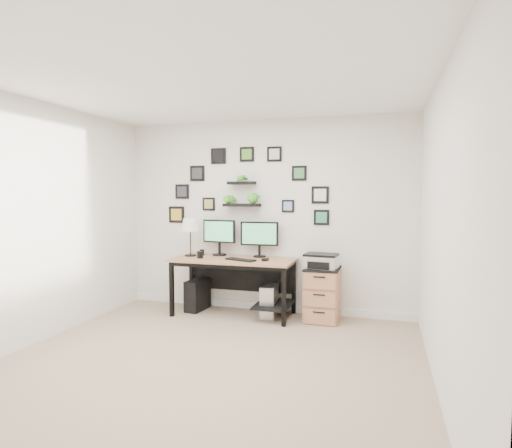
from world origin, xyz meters
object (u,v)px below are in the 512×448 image
(desk, at_px, (237,268))
(file_cabinet, at_px, (322,294))
(pc_tower_black, at_px, (198,295))
(monitor_left, at_px, (219,235))
(pc_tower_grey, at_px, (269,301))
(monitor_right, at_px, (259,236))
(table_lamp, at_px, (190,225))
(mug, at_px, (200,255))
(printer, at_px, (321,261))

(desk, bearing_deg, file_cabinet, 2.97)
(pc_tower_black, bearing_deg, file_cabinet, 6.86)
(monitor_left, xyz_separation_m, pc_tower_grey, (0.76, -0.17, -0.83))
(monitor_right, bearing_deg, table_lamp, -169.74)
(desk, relative_size, file_cabinet, 2.39)
(mug, height_order, pc_tower_black, mug)
(monitor_left, bearing_deg, printer, -6.35)
(table_lamp, bearing_deg, pc_tower_black, 7.25)
(pc_tower_black, relative_size, pc_tower_grey, 0.96)
(mug, height_order, file_cabinet, mug)
(monitor_right, relative_size, table_lamp, 0.98)
(desk, bearing_deg, printer, 1.72)
(monitor_left, xyz_separation_m, mug, (-0.15, -0.31, -0.24))
(monitor_right, bearing_deg, printer, -11.33)
(mug, xyz_separation_m, file_cabinet, (1.60, 0.18, -0.46))
(pc_tower_black, bearing_deg, printer, 6.02)
(mug, relative_size, pc_tower_grey, 0.21)
(desk, distance_m, printer, 1.12)
(desk, bearing_deg, monitor_left, 149.38)
(pc_tower_grey, bearing_deg, file_cabinet, 3.02)
(monitor_left, relative_size, pc_tower_black, 1.18)
(table_lamp, distance_m, file_cabinet, 1.99)
(pc_tower_black, relative_size, printer, 0.99)
(pc_tower_black, distance_m, printer, 1.79)
(desk, bearing_deg, mug, -166.20)
(table_lamp, relative_size, pc_tower_grey, 1.20)
(table_lamp, xyz_separation_m, mug, (0.21, -0.15, -0.37))
(desk, height_order, table_lamp, table_lamp)
(monitor_right, xyz_separation_m, pc_tower_grey, (0.19, -0.18, -0.82))
(table_lamp, bearing_deg, monitor_left, 23.50)
(file_cabinet, distance_m, printer, 0.43)
(monitor_left, height_order, table_lamp, table_lamp)
(printer, bearing_deg, monitor_left, 173.65)
(pc_tower_grey, bearing_deg, pc_tower_black, 178.58)
(mug, height_order, printer, printer)
(monitor_right, distance_m, printer, 0.92)
(file_cabinet, bearing_deg, desk, -177.03)
(desk, height_order, file_cabinet, desk)
(desk, xyz_separation_m, pc_tower_black, (-0.59, 0.05, -0.42))
(pc_tower_black, distance_m, file_cabinet, 1.72)
(desk, height_order, mug, mug)
(monitor_right, relative_size, printer, 1.21)
(monitor_left, distance_m, printer, 1.47)
(table_lamp, bearing_deg, monitor_right, 10.26)
(monitor_left, height_order, mug, monitor_left)
(monitor_left, relative_size, monitor_right, 0.96)
(file_cabinet, bearing_deg, printer, -117.74)
(monitor_right, relative_size, file_cabinet, 0.77)
(monitor_right, distance_m, pc_tower_grey, 0.87)
(printer, bearing_deg, mug, -174.58)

